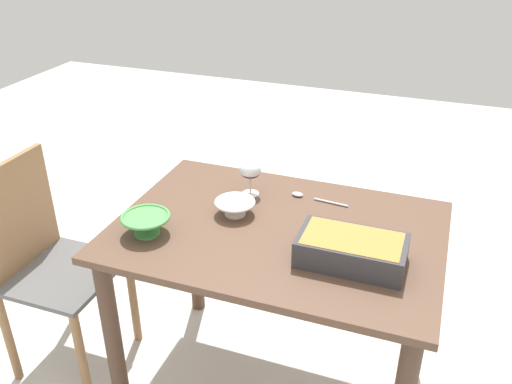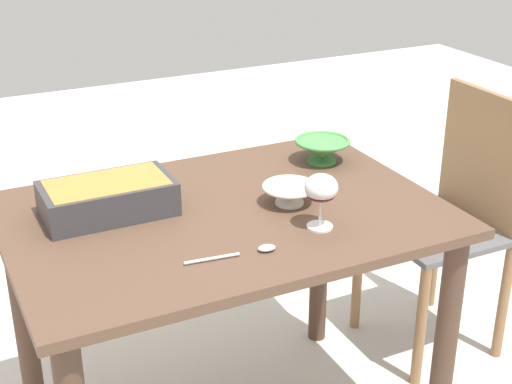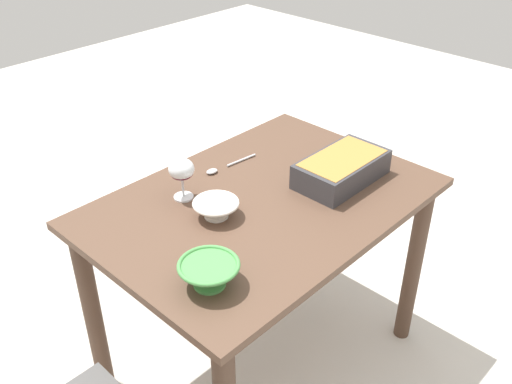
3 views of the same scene
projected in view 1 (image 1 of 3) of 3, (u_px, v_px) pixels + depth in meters
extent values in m
plane|color=beige|center=(274.00, 383.00, 2.29)|extent=(8.00, 8.00, 0.00)
cube|color=brown|center=(278.00, 231.00, 1.93)|extent=(1.14, 0.80, 0.03)
cylinder|color=#493427|center=(420.00, 291.00, 2.24)|extent=(0.06, 0.06, 0.74)
cylinder|color=#493427|center=(195.00, 244.00, 2.54)|extent=(0.06, 0.06, 0.74)
cylinder|color=#493427|center=(113.00, 342.00, 1.98)|extent=(0.06, 0.06, 0.74)
cube|color=#595959|center=(64.00, 273.00, 2.20)|extent=(0.39, 0.41, 0.02)
cube|color=olive|center=(16.00, 215.00, 2.15)|extent=(0.02, 0.39, 0.45)
cylinder|color=olive|center=(82.00, 359.00, 2.11)|extent=(0.04, 0.04, 0.45)
cylinder|color=olive|center=(133.00, 300.00, 2.42)|extent=(0.04, 0.04, 0.45)
cylinder|color=olive|center=(8.00, 337.00, 2.21)|extent=(0.04, 0.04, 0.45)
cylinder|color=olive|center=(67.00, 283.00, 2.52)|extent=(0.04, 0.04, 0.45)
cylinder|color=white|center=(250.00, 194.00, 2.14)|extent=(0.07, 0.07, 0.01)
cylinder|color=white|center=(250.00, 185.00, 2.12)|extent=(0.01, 0.01, 0.07)
ellipsoid|color=white|center=(250.00, 169.00, 2.09)|extent=(0.09, 0.09, 0.07)
ellipsoid|color=#4C0A19|center=(250.00, 172.00, 2.09)|extent=(0.08, 0.08, 0.04)
cube|color=#38383D|center=(351.00, 250.00, 1.72)|extent=(0.34, 0.19, 0.09)
cube|color=#B27A38|center=(352.00, 241.00, 1.70)|extent=(0.30, 0.17, 0.02)
cylinder|color=white|center=(235.00, 213.00, 2.00)|extent=(0.08, 0.08, 0.01)
cone|color=white|center=(235.00, 207.00, 1.99)|extent=(0.14, 0.14, 0.04)
torus|color=white|center=(235.00, 202.00, 1.98)|extent=(0.15, 0.15, 0.01)
cylinder|color=#4C994C|center=(147.00, 233.00, 1.89)|extent=(0.09, 0.09, 0.01)
cone|color=#4C994C|center=(146.00, 224.00, 1.87)|extent=(0.16, 0.16, 0.06)
torus|color=#4C994C|center=(145.00, 217.00, 1.86)|extent=(0.17, 0.17, 0.01)
cylinder|color=silver|center=(331.00, 202.00, 2.07)|extent=(0.13, 0.02, 0.01)
ellipsoid|color=silver|center=(298.00, 194.00, 2.12)|extent=(0.05, 0.03, 0.01)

